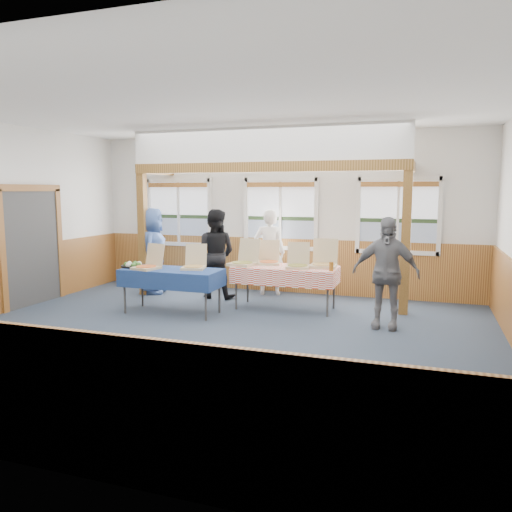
{
  "coord_description": "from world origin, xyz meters",
  "views": [
    {
      "loc": [
        2.8,
        -6.3,
        2.08
      ],
      "look_at": [
        0.31,
        1.0,
        1.06
      ],
      "focal_mm": 35.0,
      "sensor_mm": 36.0,
      "label": 1
    }
  ],
  "objects_px": {
    "table_right": "(285,270)",
    "woman_black": "(215,254)",
    "table_left": "(172,273)",
    "woman_white": "(269,252)",
    "man_blue": "(152,251)",
    "person_grey": "(386,273)"
  },
  "relations": [
    {
      "from": "table_right",
      "to": "woman_black",
      "type": "xyz_separation_m",
      "value": [
        -1.54,
        0.47,
        0.16
      ]
    },
    {
      "from": "woman_white",
      "to": "man_blue",
      "type": "bearing_deg",
      "value": 2.63
    },
    {
      "from": "woman_white",
      "to": "table_left",
      "type": "bearing_deg",
      "value": 48.59
    },
    {
      "from": "table_right",
      "to": "woman_white",
      "type": "height_order",
      "value": "woman_white"
    },
    {
      "from": "table_left",
      "to": "table_right",
      "type": "relative_size",
      "value": 1.0
    },
    {
      "from": "woman_white",
      "to": "person_grey",
      "type": "relative_size",
      "value": 1.01
    },
    {
      "from": "woman_white",
      "to": "man_blue",
      "type": "relative_size",
      "value": 0.99
    },
    {
      "from": "woman_white",
      "to": "person_grey",
      "type": "xyz_separation_m",
      "value": [
        2.38,
        -1.77,
        -0.01
      ]
    },
    {
      "from": "table_left",
      "to": "man_blue",
      "type": "relative_size",
      "value": 1.06
    },
    {
      "from": "woman_black",
      "to": "table_right",
      "type": "bearing_deg",
      "value": 158.67
    },
    {
      "from": "table_right",
      "to": "man_blue",
      "type": "bearing_deg",
      "value": 174.0
    },
    {
      "from": "woman_white",
      "to": "person_grey",
      "type": "distance_m",
      "value": 2.97
    },
    {
      "from": "woman_white",
      "to": "woman_black",
      "type": "distance_m",
      "value": 1.1
    },
    {
      "from": "man_blue",
      "to": "woman_black",
      "type": "bearing_deg",
      "value": -108.97
    },
    {
      "from": "table_left",
      "to": "woman_black",
      "type": "xyz_separation_m",
      "value": [
        0.19,
        1.38,
        0.16
      ]
    },
    {
      "from": "table_left",
      "to": "table_right",
      "type": "distance_m",
      "value": 1.96
    },
    {
      "from": "table_left",
      "to": "table_right",
      "type": "height_order",
      "value": "same"
    },
    {
      "from": "man_blue",
      "to": "person_grey",
      "type": "xyz_separation_m",
      "value": [
        4.67,
        -1.15,
        -0.02
      ]
    },
    {
      "from": "man_blue",
      "to": "person_grey",
      "type": "height_order",
      "value": "man_blue"
    },
    {
      "from": "table_right",
      "to": "woman_white",
      "type": "distance_m",
      "value": 1.27
    },
    {
      "from": "table_right",
      "to": "man_blue",
      "type": "height_order",
      "value": "man_blue"
    },
    {
      "from": "woman_white",
      "to": "woman_black",
      "type": "relative_size",
      "value": 1.0
    }
  ]
}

